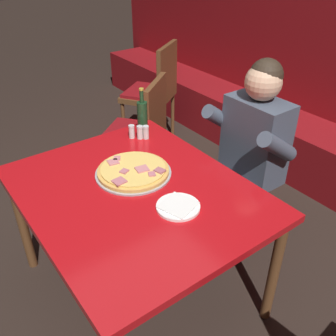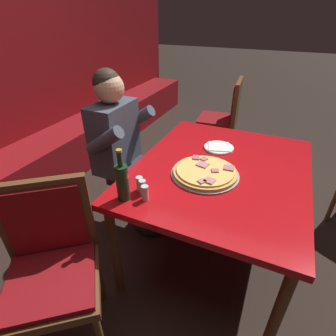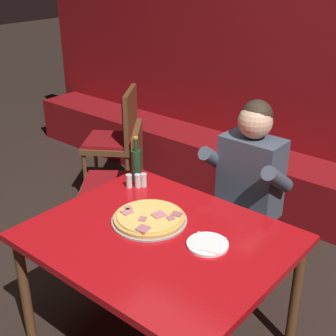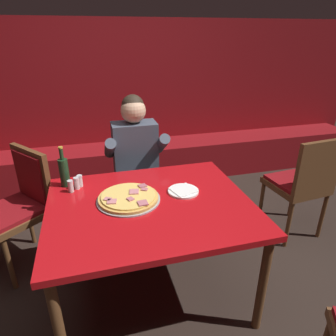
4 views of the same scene
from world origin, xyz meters
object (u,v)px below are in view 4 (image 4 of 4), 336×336
beer_bottle (64,171)px  dining_chair_near_right (22,200)px  plate_white_paper (183,191)px  diner_seated_blue_shirt (137,163)px  pizza (128,198)px  dining_chair_by_booth (304,180)px  shaker_black_pepper (71,187)px  shaker_parmesan (80,181)px  shaker_red_pepper_flakes (77,184)px  main_dining_table (150,213)px

beer_bottle → dining_chair_near_right: bearing=149.8°
plate_white_paper → diner_seated_blue_shirt: 0.70m
beer_bottle → dining_chair_near_right: size_ratio=0.31×
pizza → diner_seated_blue_shirt: (0.17, 0.68, -0.06)m
diner_seated_blue_shirt → dining_chair_by_booth: 1.45m
pizza → beer_bottle: (-0.40, 0.32, 0.09)m
shaker_black_pepper → diner_seated_blue_shirt: diner_seated_blue_shirt is taller
plate_white_paper → diner_seated_blue_shirt: bearing=107.1°
pizza → plate_white_paper: size_ratio=1.96×
pizza → shaker_parmesan: 0.41m
pizza → shaker_red_pepper_flakes: bearing=141.9°
diner_seated_blue_shirt → dining_chair_by_booth: (1.38, -0.43, -0.14)m
main_dining_table → dining_chair_near_right: size_ratio=1.36×
shaker_parmesan → dining_chair_near_right: 0.57m
diner_seated_blue_shirt → dining_chair_near_right: size_ratio=1.35×
dining_chair_by_booth → plate_white_paper: bearing=-168.8°
pizza → shaker_black_pepper: size_ratio=4.77×
dining_chair_near_right → shaker_black_pepper: bearing=-38.5°
plate_white_paper → dining_chair_by_booth: size_ratio=0.22×
plate_white_paper → dining_chair_near_right: 1.26m
dining_chair_by_booth → dining_chair_near_right: size_ratio=1.02×
shaker_red_pepper_flakes → dining_chair_near_right: size_ratio=0.09×
plate_white_paper → shaker_parmesan: size_ratio=2.44×
beer_bottle → main_dining_table: bearing=-36.7°
main_dining_table → shaker_black_pepper: (-0.49, 0.28, 0.11)m
beer_bottle → diner_seated_blue_shirt: diner_seated_blue_shirt is taller
shaker_black_pepper → plate_white_paper: bearing=-15.3°
plate_white_paper → shaker_parmesan: bearing=158.4°
plate_white_paper → beer_bottle: 0.84m
beer_bottle → plate_white_paper: bearing=-21.8°
dining_chair_near_right → shaker_parmesan: bearing=-28.7°
pizza → dining_chair_near_right: (-0.76, 0.53, -0.21)m
beer_bottle → diner_seated_blue_shirt: bearing=32.1°
shaker_red_pepper_flakes → shaker_black_pepper: size_ratio=1.00×
plate_white_paper → shaker_parmesan: 0.73m
pizza → plate_white_paper: (0.38, 0.01, -0.01)m
dining_chair_by_booth → pizza: bearing=-170.9°
pizza → shaker_parmesan: shaker_parmesan is taller
pizza → shaker_black_pepper: 0.42m
dining_chair_near_right → diner_seated_blue_shirt: bearing=8.9°
plate_white_paper → shaker_parmesan: (-0.68, 0.27, 0.03)m
shaker_red_pepper_flakes → dining_chair_by_booth: bearing=-0.1°
plate_white_paper → shaker_black_pepper: (-0.74, 0.20, 0.03)m
shaker_parmesan → shaker_black_pepper: 0.09m
beer_bottle → dining_chair_by_booth: bearing=-2.2°
shaker_red_pepper_flakes → shaker_black_pepper: same height
main_dining_table → dining_chair_near_right: (-0.89, 0.60, -0.12)m
shaker_parmesan → shaker_red_pepper_flakes: (-0.02, -0.03, 0.00)m
main_dining_table → shaker_parmesan: shaker_parmesan is taller
shaker_red_pepper_flakes → dining_chair_by_booth: 1.89m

